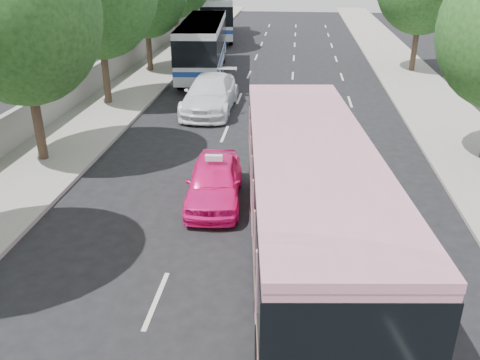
# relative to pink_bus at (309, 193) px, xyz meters

# --- Properties ---
(ground) EXTENTS (120.00, 120.00, 0.00)m
(ground) POSITION_rel_pink_bus_xyz_m (-1.61, 0.29, -2.18)
(ground) COLOR black
(ground) RESTS_ON ground
(sidewalk_left) EXTENTS (4.00, 90.00, 0.15)m
(sidewalk_left) POSITION_rel_pink_bus_xyz_m (-10.11, 20.29, -2.11)
(sidewalk_left) COLOR #9E998E
(sidewalk_left) RESTS_ON ground
(sidewalk_right) EXTENTS (4.00, 90.00, 0.12)m
(sidewalk_right) POSITION_rel_pink_bus_xyz_m (6.89, 20.29, -2.12)
(sidewalk_right) COLOR #9E998E
(sidewalk_right) RESTS_ON ground
(low_wall) EXTENTS (0.30, 90.00, 1.50)m
(low_wall) POSITION_rel_pink_bus_xyz_m (-11.91, 20.29, -1.28)
(low_wall) COLOR #9E998E
(low_wall) RESTS_ON sidewalk_left
(tree_left_b) EXTENTS (5.70, 5.70, 8.88)m
(tree_left_b) POSITION_rel_pink_bus_xyz_m (-10.04, 6.24, 3.63)
(tree_left_b) COLOR #38281E
(tree_left_b) RESTS_ON ground
(pink_bus) EXTENTS (3.94, 11.23, 3.51)m
(pink_bus) POSITION_rel_pink_bus_xyz_m (0.00, 0.00, 0.00)
(pink_bus) COLOR pink
(pink_bus) RESTS_ON ground
(pink_taxi) EXTENTS (2.02, 4.39, 1.46)m
(pink_taxi) POSITION_rel_pink_bus_xyz_m (-2.92, 3.59, -1.46)
(pink_taxi) COLOR #FF1684
(pink_taxi) RESTS_ON ground
(white_pickup) EXTENTS (2.46, 5.96, 1.72)m
(white_pickup) POSITION_rel_pink_bus_xyz_m (-4.73, 13.86, -1.32)
(white_pickup) COLOR white
(white_pickup) RESTS_ON ground
(tour_coach_front) EXTENTS (3.53, 11.76, 3.47)m
(tour_coach_front) POSITION_rel_pink_bus_xyz_m (-6.53, 22.15, -0.10)
(tour_coach_front) COLOR silver
(tour_coach_front) RESTS_ON ground
(tour_coach_rear) EXTENTS (4.42, 12.83, 3.76)m
(tour_coach_rear) POSITION_rel_pink_bus_xyz_m (-7.91, 37.73, 0.08)
(tour_coach_rear) COLOR silver
(tour_coach_rear) RESTS_ON ground
(taxi_roof_sign) EXTENTS (0.56, 0.22, 0.18)m
(taxi_roof_sign) POSITION_rel_pink_bus_xyz_m (-2.92, 3.59, -0.64)
(taxi_roof_sign) COLOR silver
(taxi_roof_sign) RESTS_ON pink_taxi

